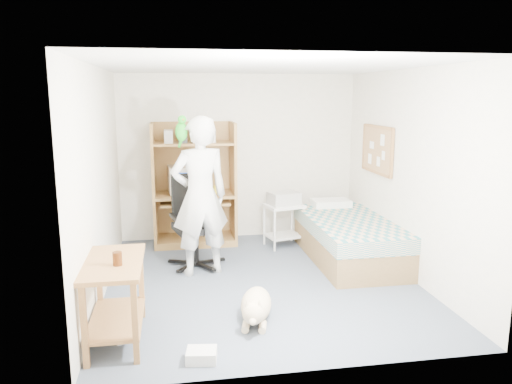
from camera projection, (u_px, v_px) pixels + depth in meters
floor at (262, 281)px, 5.96m from camera, size 4.00×4.00×0.00m
wall_back at (239, 157)px, 7.65m from camera, size 3.60×0.02×2.50m
wall_right at (408, 174)px, 6.01m from camera, size 0.02×4.00×2.50m
wall_left at (99, 183)px, 5.42m from camera, size 0.02×4.00×2.50m
ceiling at (262, 66)px, 5.48m from camera, size 3.60×4.00×0.02m
computer_hutch at (194, 189)px, 7.37m from camera, size 1.20×0.63×1.80m
bed at (348, 239)px, 6.71m from camera, size 1.02×2.02×0.66m
side_desk at (115, 288)px, 4.45m from camera, size 0.50×1.00×0.75m
corkboard at (377, 150)px, 6.84m from camera, size 0.04×0.94×0.66m
office_chair at (194, 234)px, 6.46m from camera, size 0.66×0.67×1.17m
person at (200, 196)px, 6.06m from camera, size 0.81×0.63×1.95m
parrot at (182, 130)px, 5.89m from camera, size 0.14×0.25×0.39m
dog at (256, 306)px, 4.90m from camera, size 0.44×0.93×0.35m
printer_cart at (284, 218)px, 7.28m from camera, size 0.61×0.53×0.63m
printer at (284, 198)px, 7.22m from camera, size 0.49×0.41×0.18m
crt_monitor at (183, 179)px, 7.32m from camera, size 0.45×0.47×0.39m
keyboard at (194, 201)px, 7.24m from camera, size 0.46×0.19×0.03m
pencil_cup at (216, 190)px, 7.34m from camera, size 0.08×0.08×0.12m
drink_glass at (117, 259)px, 4.28m from camera, size 0.08×0.08×0.12m
floor_box_a at (202, 355)px, 4.17m from camera, size 0.28×0.23×0.10m
floor_box_b at (123, 334)px, 4.55m from camera, size 0.25×0.27×0.08m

